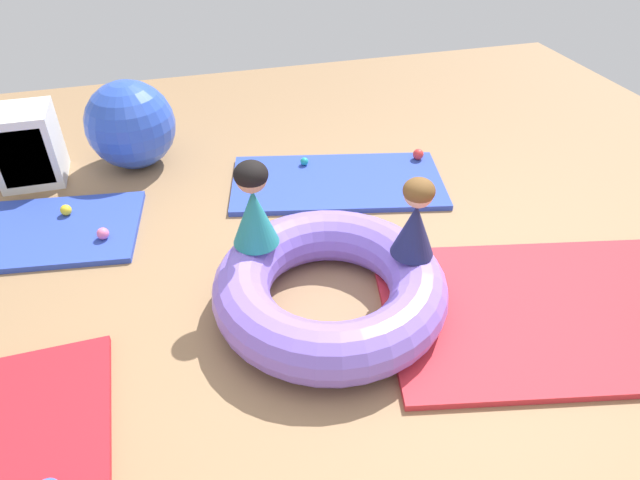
{
  "coord_description": "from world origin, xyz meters",
  "views": [
    {
      "loc": [
        -0.57,
        -2.11,
        2.19
      ],
      "look_at": [
        0.1,
        0.28,
        0.34
      ],
      "focal_mm": 31.2,
      "sensor_mm": 36.0,
      "label": 1
    }
  ],
  "objects": [
    {
      "name": "ground_plane",
      "position": [
        0.0,
        0.0,
        0.0
      ],
      "size": [
        8.0,
        8.0,
        0.0
      ],
      "primitive_type": "plane",
      "color": "#93704C"
    },
    {
      "name": "gym_mat_far_right",
      "position": [
        0.54,
        1.37,
        0.02
      ],
      "size": [
        1.72,
        1.14,
        0.04
      ],
      "primitive_type": "cube",
      "rotation": [
        0.0,
        0.0,
        -0.22
      ],
      "color": "#2D47B7",
      "rests_on": "ground"
    },
    {
      "name": "gym_mat_near_right",
      "position": [
        -1.58,
        1.29,
        0.02
      ],
      "size": [
        1.4,
        0.97,
        0.04
      ],
      "primitive_type": "cube",
      "rotation": [
        0.0,
        0.0,
        -0.13
      ],
      "color": "#2D47B7",
      "rests_on": "ground"
    },
    {
      "name": "gym_mat_center_rear",
      "position": [
        1.28,
        -0.29,
        0.02
      ],
      "size": [
        2.07,
        1.55,
        0.04
      ],
      "primitive_type": "cube",
      "rotation": [
        0.0,
        0.0,
        -0.21
      ],
      "color": "red",
      "rests_on": "ground"
    },
    {
      "name": "inflatable_cushion",
      "position": [
        0.1,
        0.08,
        0.16
      ],
      "size": [
        1.29,
        1.29,
        0.32
      ],
      "primitive_type": "torus",
      "color": "#8466E0",
      "rests_on": "ground"
    },
    {
      "name": "child_in_navy",
      "position": [
        0.56,
        0.07,
        0.54
      ],
      "size": [
        0.25,
        0.25,
        0.46
      ],
      "rotation": [
        0.0,
        0.0,
        3.22
      ],
      "color": "navy",
      "rests_on": "inflatable_cushion"
    },
    {
      "name": "child_in_teal",
      "position": [
        -0.24,
        0.4,
        0.56
      ],
      "size": [
        0.34,
        0.34,
        0.51
      ],
      "rotation": [
        0.0,
        0.0,
        1.17
      ],
      "color": "teal",
      "rests_on": "inflatable_cushion"
    },
    {
      "name": "play_ball_red",
      "position": [
        1.26,
        1.51,
        0.08
      ],
      "size": [
        0.09,
        0.09,
        0.09
      ],
      "primitive_type": "sphere",
      "color": "red",
      "rests_on": "gym_mat_far_right"
    },
    {
      "name": "play_ball_green",
      "position": [
        0.72,
        0.19,
        0.07
      ],
      "size": [
        0.06,
        0.06,
        0.06
      ],
      "primitive_type": "sphere",
      "color": "green",
      "rests_on": "gym_mat_center_rear"
    },
    {
      "name": "play_ball_teal",
      "position": [
        0.35,
        1.66,
        0.07
      ],
      "size": [
        0.06,
        0.06,
        0.06
      ],
      "primitive_type": "sphere",
      "color": "teal",
      "rests_on": "gym_mat_far_right"
    },
    {
      "name": "play_ball_pink",
      "position": [
        -1.14,
        1.06,
        0.08
      ],
      "size": [
        0.08,
        0.08,
        0.08
      ],
      "primitive_type": "sphere",
      "color": "pink",
      "rests_on": "gym_mat_near_right"
    },
    {
      "name": "play_ball_yellow",
      "position": [
        -1.4,
        1.42,
        0.08
      ],
      "size": [
        0.08,
        0.08,
        0.08
      ],
      "primitive_type": "sphere",
      "color": "yellow",
      "rests_on": "gym_mat_near_right"
    },
    {
      "name": "play_ball_red_second",
      "position": [
        -0.06,
        1.67,
        0.09
      ],
      "size": [
        0.1,
        0.1,
        0.1
      ],
      "primitive_type": "sphere",
      "color": "red",
      "rests_on": "gym_mat_far_right"
    },
    {
      "name": "exercise_ball_large",
      "position": [
        -0.91,
        2.11,
        0.34
      ],
      "size": [
        0.68,
        0.68,
        0.68
      ],
      "primitive_type": "sphere",
      "color": "blue",
      "rests_on": "ground"
    },
    {
      "name": "storage_cube",
      "position": [
        -1.67,
        2.06,
        0.28
      ],
      "size": [
        0.44,
        0.44,
        0.56
      ],
      "color": "silver",
      "rests_on": "ground"
    }
  ]
}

